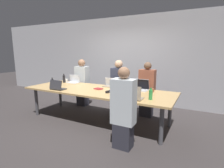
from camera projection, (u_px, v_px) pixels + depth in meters
ground_plane at (98, 120)px, 4.33m from camera, size 24.00×24.00×0.00m
curtain_wall at (129, 60)px, 5.78m from camera, size 12.00×0.06×2.80m
conference_table at (97, 92)px, 4.20m from camera, size 3.63×1.23×0.78m
laptop_far_right at (142, 87)px, 4.10m from camera, size 0.31×0.26×0.26m
person_far_right at (147, 91)px, 4.50m from camera, size 0.40×0.24×1.42m
cup_far_right at (152, 90)px, 3.93m from camera, size 0.09×0.09×0.08m
laptop_far_center at (110, 84)px, 4.54m from camera, size 0.31×0.22×0.23m
person_far_center at (119, 87)px, 4.87m from camera, size 0.40×0.24×1.45m
laptop_near_right at (133, 96)px, 3.30m from camera, size 0.34×0.26×0.27m
person_near_right at (123, 110)px, 2.99m from camera, size 0.40×0.24×1.43m
bottle_near_right at (151, 95)px, 3.29m from camera, size 0.07×0.07×0.23m
laptop_far_left at (74, 80)px, 5.10m from camera, size 0.35×0.22×0.23m
person_far_left at (82, 83)px, 5.44m from camera, size 0.40×0.24×1.45m
cup_far_left at (66, 81)px, 5.21m from camera, size 0.09×0.09×0.10m
bottle_far_left at (64, 79)px, 5.11m from camera, size 0.07×0.07×0.26m
laptop_near_left at (57, 87)px, 4.16m from camera, size 0.36×0.23×0.23m
bottle_near_left at (52, 83)px, 4.41m from camera, size 0.06×0.06×0.25m
stapler at (108, 92)px, 3.86m from camera, size 0.08×0.16×0.05m
notebook at (98, 89)px, 4.23m from camera, size 0.22×0.19×0.02m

